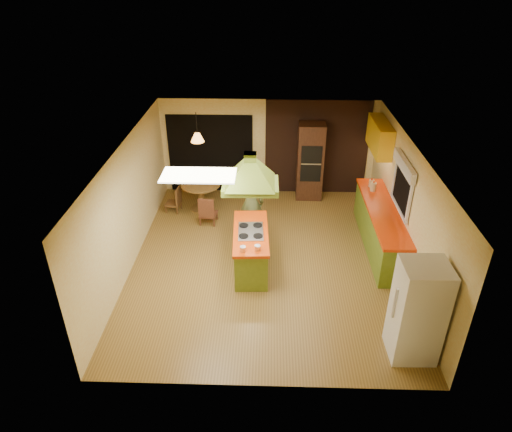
{
  "coord_description": "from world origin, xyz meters",
  "views": [
    {
      "loc": [
        0.04,
        -7.88,
        5.57
      ],
      "look_at": [
        -0.21,
        -0.17,
        1.15
      ],
      "focal_mm": 32.0,
      "sensor_mm": 36.0,
      "label": 1
    }
  ],
  "objects_px": {
    "kitchen_island": "(251,249)",
    "refrigerator": "(417,311)",
    "man": "(251,204)",
    "wall_oven": "(310,161)",
    "dining_table": "(201,191)",
    "canister_large": "(373,187)"
  },
  "relations": [
    {
      "from": "refrigerator",
      "to": "canister_large",
      "type": "xyz_separation_m",
      "value": [
        0.06,
        3.97,
        0.17
      ]
    },
    {
      "from": "man",
      "to": "canister_large",
      "type": "height_order",
      "value": "man"
    },
    {
      "from": "dining_table",
      "to": "wall_oven",
      "type": "bearing_deg",
      "value": 16.49
    },
    {
      "from": "kitchen_island",
      "to": "refrigerator",
      "type": "xyz_separation_m",
      "value": [
        2.64,
        -2.23,
        0.42
      ]
    },
    {
      "from": "wall_oven",
      "to": "canister_large",
      "type": "bearing_deg",
      "value": -47.1
    },
    {
      "from": "wall_oven",
      "to": "kitchen_island",
      "type": "bearing_deg",
      "value": -112.26
    },
    {
      "from": "wall_oven",
      "to": "dining_table",
      "type": "xyz_separation_m",
      "value": [
        -2.72,
        -0.81,
        -0.49
      ]
    },
    {
      "from": "kitchen_island",
      "to": "wall_oven",
      "type": "height_order",
      "value": "wall_oven"
    },
    {
      "from": "kitchen_island",
      "to": "refrigerator",
      "type": "distance_m",
      "value": 3.48
    },
    {
      "from": "wall_oven",
      "to": "dining_table",
      "type": "bearing_deg",
      "value": -162.45
    },
    {
      "from": "kitchen_island",
      "to": "man",
      "type": "distance_m",
      "value": 1.26
    },
    {
      "from": "kitchen_island",
      "to": "refrigerator",
      "type": "bearing_deg",
      "value": -42.88
    },
    {
      "from": "man",
      "to": "refrigerator",
      "type": "distance_m",
      "value": 4.35
    },
    {
      "from": "refrigerator",
      "to": "canister_large",
      "type": "height_order",
      "value": "refrigerator"
    },
    {
      "from": "canister_large",
      "to": "man",
      "type": "bearing_deg",
      "value": -168.79
    },
    {
      "from": "kitchen_island",
      "to": "man",
      "type": "relative_size",
      "value": 1.04
    },
    {
      "from": "kitchen_island",
      "to": "refrigerator",
      "type": "height_order",
      "value": "refrigerator"
    },
    {
      "from": "kitchen_island",
      "to": "dining_table",
      "type": "xyz_separation_m",
      "value": [
        -1.33,
        2.41,
        0.08
      ]
    },
    {
      "from": "man",
      "to": "wall_oven",
      "type": "bearing_deg",
      "value": -134.71
    },
    {
      "from": "kitchen_island",
      "to": "refrigerator",
      "type": "relative_size",
      "value": 1.01
    },
    {
      "from": "wall_oven",
      "to": "canister_large",
      "type": "xyz_separation_m",
      "value": [
        1.32,
        -1.47,
        0.02
      ]
    },
    {
      "from": "kitchen_island",
      "to": "wall_oven",
      "type": "relative_size",
      "value": 0.86
    }
  ]
}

